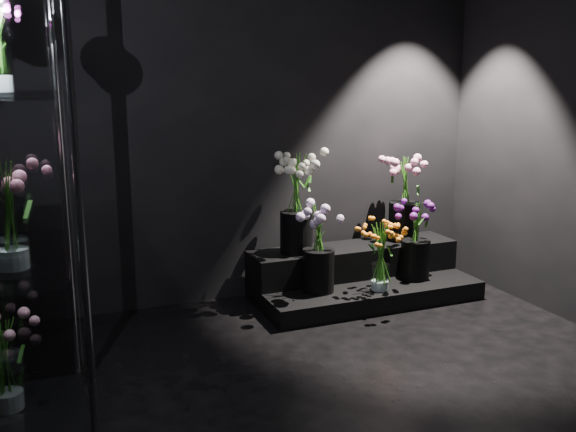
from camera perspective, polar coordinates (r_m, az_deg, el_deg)
floor at (r=3.49m, az=6.76°, el=-17.20°), size 4.00×4.00×0.00m
wall_back at (r=4.89m, az=-4.34°, el=8.62°), size 4.00×0.00×4.00m
display_riser at (r=5.15m, az=6.37°, el=-5.31°), size 1.72×0.76×0.38m
bouquet_orange_bells at (r=4.82m, az=8.26°, el=-3.54°), size 0.37×0.37×0.51m
bouquet_lilac at (r=4.71m, az=2.74°, el=-2.12°), size 0.44×0.44×0.66m
bouquet_purple at (r=5.13m, az=11.32°, el=-1.77°), size 0.38×0.38×0.62m
bouquet_cream_roses at (r=4.86m, az=0.76°, el=1.86°), size 0.38×0.38×0.79m
bouquet_pink_roses at (r=5.33m, az=10.36°, el=2.09°), size 0.50×0.50×0.69m
bouquet_case_pink at (r=2.84m, az=-23.57°, el=0.32°), size 0.30×0.30×0.45m
bouquet_case_base_pink at (r=3.48m, az=-23.83°, el=-11.86°), size 0.44×0.44×0.46m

